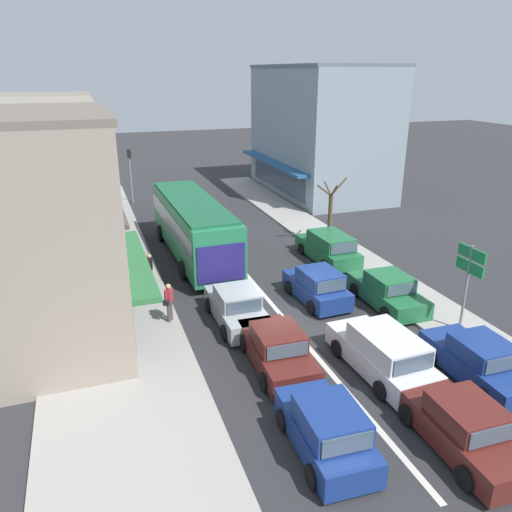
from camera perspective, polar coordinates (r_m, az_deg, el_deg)
The scene contains 23 objects.
ground_plane at distance 20.90m, azimuth 3.33°, elevation -7.26°, with size 140.00×140.00×0.00m, color #2D2D30.
lane_centre_line at distance 24.27m, azimuth -0.25°, elevation -3.11°, with size 0.20×28.00×0.01m, color silver.
sidewalk_left at distance 24.99m, azimuth -16.73°, elevation -3.15°, with size 5.20×44.00×0.14m, color #A39E96.
kerb_right at distance 28.35m, azimuth 10.36°, elevation 0.21°, with size 2.80×44.00×0.12m, color #A39E96.
shopfront_corner_near at distance 19.69m, azimuth -27.04°, elevation 2.00°, with size 8.99×8.22×8.46m.
shopfront_mid_block at distance 27.69m, azimuth -25.10°, elevation 7.02°, with size 8.58×7.78×8.37m.
shopfront_far_end at distance 35.68m, azimuth -24.04°, elevation 9.76°, with size 8.70×8.19×8.31m.
building_right_far at distance 42.50m, azimuth 7.29°, elevation 14.04°, with size 8.39×13.70×10.16m.
city_bus at distance 27.34m, azimuth -7.22°, elevation 3.66°, with size 2.89×10.90×3.23m.
hatchback_queue_gap_filler at distance 14.21m, azimuth 8.05°, elevation -19.09°, with size 1.94×3.77×1.54m.
sedan_adjacent_lane_trail at distance 20.40m, azimuth -2.20°, elevation -5.89°, with size 1.91×4.20×1.47m.
sedan_queue_far_back at distance 15.30m, azimuth 22.55°, elevation -17.62°, with size 1.97×4.24×1.47m.
sedan_behind_bus_near at distance 17.56m, azimuth 2.43°, elevation -10.59°, with size 2.02×4.26×1.47m.
wagon_adjacent_lane_lead at distance 17.68m, azimuth 14.28°, elevation -10.72°, with size 2.06×4.56×1.58m.
hatchback_behind_bus_mid at distance 22.32m, azimuth 7.02°, elevation -3.49°, with size 1.96×3.78×1.54m.
parked_sedan_kerb_front at distance 18.42m, azimuth 24.12°, elevation -10.94°, with size 1.96×4.23×1.47m.
parked_sedan_kerb_second at distance 22.55m, azimuth 14.79°, elevation -3.92°, with size 1.92×4.21×1.47m.
parked_wagon_kerb_third at distance 27.12m, azimuth 8.28°, elevation 0.94°, with size 2.04×4.55×1.58m.
traffic_light_downstreet at distance 39.58m, azimuth -14.20°, elevation 9.87°, with size 0.33×0.24×4.20m.
directional_road_sign at distance 20.47m, azimuth 23.22°, elevation -1.29°, with size 0.10×1.40×3.60m.
street_tree_right at distance 29.33m, azimuth 8.47°, elevation 4.76°, with size 1.88×1.64×3.99m.
pedestrian_with_handbag_near at distance 20.35m, azimuth -9.92°, elevation -5.00°, with size 0.49×0.61×1.63m.
pedestrian_browsing_midblock at distance 23.73m, azimuth -12.03°, elevation -1.38°, with size 0.30×0.55×1.63m.
Camera 1 is at (-7.18, -17.06, 9.71)m, focal length 35.00 mm.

